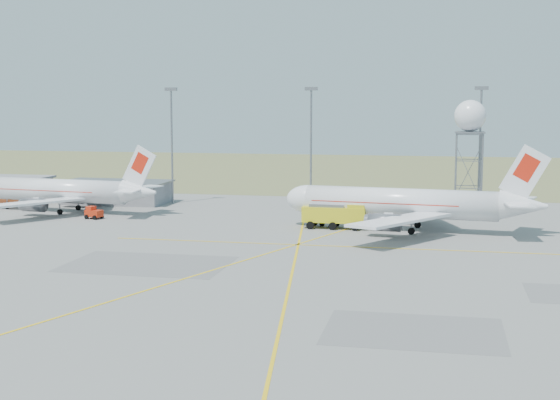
% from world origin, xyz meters
% --- Properties ---
extents(ground, '(400.00, 400.00, 0.00)m').
position_xyz_m(ground, '(0.00, 0.00, 0.00)').
color(ground, gray).
rests_on(ground, ground).
extents(grass_strip, '(400.00, 120.00, 0.03)m').
position_xyz_m(grass_strip, '(0.00, 140.00, 0.01)').
color(grass_strip, '#5D6537').
rests_on(grass_strip, ground).
extents(building_grey, '(19.00, 10.00, 3.90)m').
position_xyz_m(building_grey, '(-45.00, 64.00, 1.97)').
color(building_grey, gray).
rests_on(building_grey, ground).
extents(mast_a, '(2.20, 0.50, 20.50)m').
position_xyz_m(mast_a, '(-35.00, 66.00, 12.07)').
color(mast_a, slate).
rests_on(mast_a, ground).
extents(mast_b, '(2.20, 0.50, 20.50)m').
position_xyz_m(mast_b, '(-10.00, 66.00, 12.07)').
color(mast_b, slate).
rests_on(mast_b, ground).
extents(mast_c, '(2.20, 0.50, 20.50)m').
position_xyz_m(mast_c, '(18.00, 66.00, 12.07)').
color(mast_c, slate).
rests_on(mast_c, ground).
extents(airliner_main, '(36.51, 35.30, 12.43)m').
position_xyz_m(airliner_main, '(7.00, 43.85, 3.81)').
color(airliner_main, white).
rests_on(airliner_main, ground).
extents(airliner_far, '(33.15, 32.02, 11.29)m').
position_xyz_m(airliner_far, '(-48.99, 51.54, 3.46)').
color(airliner_far, white).
rests_on(airliner_far, ground).
extents(radar_tower, '(5.06, 5.06, 18.31)m').
position_xyz_m(radar_tower, '(16.23, 63.09, 10.27)').
color(radar_tower, slate).
rests_on(radar_tower, ground).
extents(fire_truck, '(9.13, 3.83, 3.62)m').
position_xyz_m(fire_truck, '(-2.65, 43.93, 1.74)').
color(fire_truck, yellow).
rests_on(fire_truck, ground).
extents(baggage_tug, '(2.80, 2.49, 1.92)m').
position_xyz_m(baggage_tug, '(-40.65, 45.54, 0.73)').
color(baggage_tug, red).
rests_on(baggage_tug, ground).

